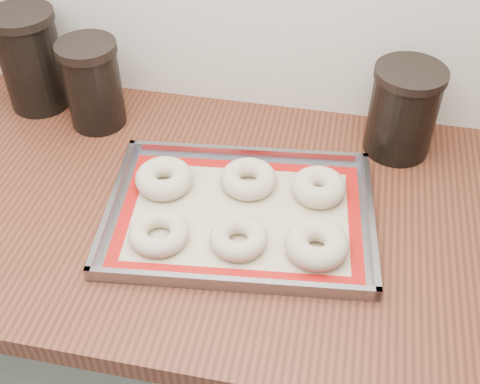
% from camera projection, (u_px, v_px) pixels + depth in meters
% --- Properties ---
extents(cabinet, '(3.00, 0.65, 0.86)m').
position_uv_depth(cabinet, '(205.00, 346.00, 1.41)').
color(cabinet, slate).
rests_on(cabinet, floor).
extents(countertop, '(3.06, 0.68, 0.04)m').
position_uv_depth(countertop, '(195.00, 208.00, 1.10)').
color(countertop, '#5F2D1C').
rests_on(countertop, cabinet).
extents(baking_tray, '(0.49, 0.38, 0.03)m').
position_uv_depth(baking_tray, '(240.00, 214.00, 1.05)').
color(baking_tray, gray).
rests_on(baking_tray, countertop).
extents(baking_mat, '(0.45, 0.34, 0.00)m').
position_uv_depth(baking_mat, '(240.00, 215.00, 1.05)').
color(baking_mat, '#C6B793').
rests_on(baking_mat, baking_tray).
extents(bagel_front_left, '(0.11, 0.11, 0.03)m').
position_uv_depth(bagel_front_left, '(159.00, 233.00, 1.00)').
color(bagel_front_left, beige).
rests_on(bagel_front_left, baking_mat).
extents(bagel_front_mid, '(0.11, 0.11, 0.03)m').
position_uv_depth(bagel_front_mid, '(238.00, 238.00, 0.99)').
color(bagel_front_mid, beige).
rests_on(bagel_front_mid, baking_mat).
extents(bagel_front_right, '(0.11, 0.11, 0.04)m').
position_uv_depth(bagel_front_right, '(317.00, 244.00, 0.97)').
color(bagel_front_right, beige).
rests_on(bagel_front_right, baking_mat).
extents(bagel_back_left, '(0.11, 0.11, 0.04)m').
position_uv_depth(bagel_back_left, '(164.00, 178.00, 1.09)').
color(bagel_back_left, beige).
rests_on(bagel_back_left, baking_mat).
extents(bagel_back_mid, '(0.13, 0.13, 0.04)m').
position_uv_depth(bagel_back_mid, '(249.00, 179.00, 1.09)').
color(bagel_back_mid, beige).
rests_on(bagel_back_mid, baking_mat).
extents(bagel_back_right, '(0.11, 0.11, 0.04)m').
position_uv_depth(bagel_back_right, '(319.00, 187.00, 1.08)').
color(bagel_back_right, beige).
rests_on(bagel_back_right, baking_mat).
extents(canister_left, '(0.13, 0.13, 0.21)m').
position_uv_depth(canister_left, '(31.00, 60.00, 1.24)').
color(canister_left, black).
rests_on(canister_left, countertop).
extents(canister_mid, '(0.12, 0.12, 0.18)m').
position_uv_depth(canister_mid, '(93.00, 84.00, 1.20)').
color(canister_mid, black).
rests_on(canister_mid, countertop).
extents(canister_right, '(0.13, 0.13, 0.18)m').
position_uv_depth(canister_right, '(403.00, 111.00, 1.13)').
color(canister_right, black).
rests_on(canister_right, countertop).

